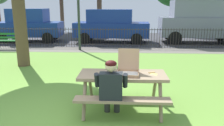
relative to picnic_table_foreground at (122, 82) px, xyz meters
The scene contains 12 objects.
ground 1.77m from the picnic_table_foreground, 134.45° to the left, with size 28.00×12.39×0.02m, color #6FA13D.
cobblestone_walkway 6.81m from the picnic_table_foreground, 99.90° to the left, with size 28.00×1.40×0.01m, color slate.
street_asphalt 10.92m from the picnic_table_foreground, 96.14° to the left, with size 28.00×6.91×0.01m, color #38383D.
picnic_table_foreground is the anchor object (origin of this frame).
pizza_box_open 0.31m from the picnic_table_foreground, 14.98° to the left, with size 0.48×0.53×0.49m.
pizza_slice_on_table 0.66m from the picnic_table_foreground, ahead, with size 0.20×0.23×0.02m.
adult_at_table 0.55m from the picnic_table_foreground, 112.22° to the right, with size 0.61×0.59×1.19m.
iron_fence_streetside 7.48m from the picnic_table_foreground, 98.98° to the left, with size 18.23×0.03×1.03m.
park_bench_left 8.94m from the picnic_table_foreground, 132.91° to the left, with size 1.62×0.53×0.85m.
parked_car_left 10.99m from the picnic_table_foreground, 121.96° to the left, with size 3.97×1.96×1.98m.
parked_car_center 9.36m from the picnic_table_foreground, 94.72° to the left, with size 4.48×2.08×1.94m.
parked_car_right 10.36m from the picnic_table_foreground, 64.36° to the left, with size 4.74×2.14×2.46m.
Camera 1 is at (1.20, -3.55, 2.13)m, focal length 36.81 mm.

